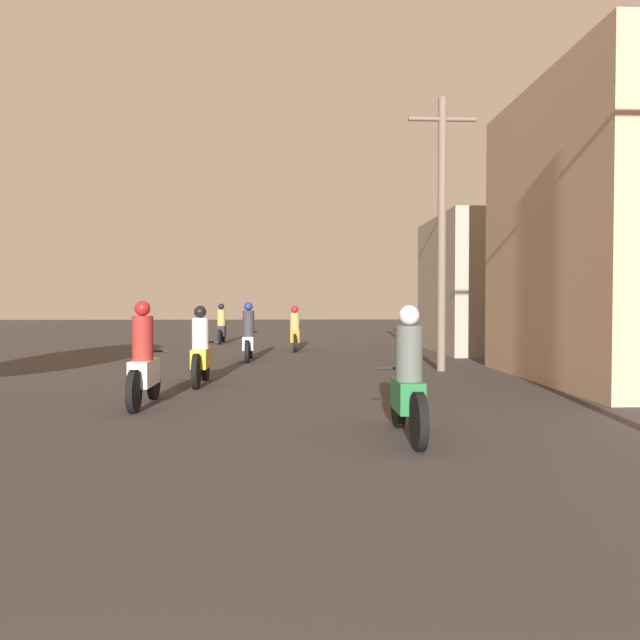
% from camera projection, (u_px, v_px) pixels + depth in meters
% --- Properties ---
extents(motorcycle_green, '(0.60, 1.95, 1.59)m').
position_uv_depth(motorcycle_green, '(408.00, 385.00, 7.43)').
color(motorcycle_green, black).
rests_on(motorcycle_green, ground_plane).
extents(motorcycle_white, '(0.60, 1.96, 1.65)m').
position_uv_depth(motorcycle_white, '(144.00, 365.00, 9.75)').
color(motorcycle_white, black).
rests_on(motorcycle_white, ground_plane).
extents(motorcycle_yellow, '(0.60, 1.95, 1.56)m').
position_uv_depth(motorcycle_yellow, '(201.00, 353.00, 12.30)').
color(motorcycle_yellow, black).
rests_on(motorcycle_yellow, ground_plane).
extents(motorcycle_silver, '(0.60, 1.93, 1.64)m').
position_uv_depth(motorcycle_silver, '(249.00, 338.00, 17.34)').
color(motorcycle_silver, black).
rests_on(motorcycle_silver, ground_plane).
extents(motorcycle_orange, '(0.60, 1.97, 1.52)m').
position_uv_depth(motorcycle_orange, '(295.00, 333.00, 20.96)').
color(motorcycle_orange, black).
rests_on(motorcycle_orange, ground_plane).
extents(motorcycle_black, '(0.60, 1.97, 1.59)m').
position_uv_depth(motorcycle_black, '(221.00, 327.00, 24.80)').
color(motorcycle_black, black).
rests_on(motorcycle_black, ground_plane).
extents(building_right_far, '(4.59, 5.35, 4.44)m').
position_uv_depth(building_right_far, '(502.00, 285.00, 20.88)').
color(building_right_far, gray).
rests_on(building_right_far, ground_plane).
extents(utility_pole_far, '(1.60, 0.20, 6.42)m').
position_uv_depth(utility_pole_far, '(442.00, 228.00, 14.68)').
color(utility_pole_far, '#6B5B4C').
rests_on(utility_pole_far, ground_plane).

